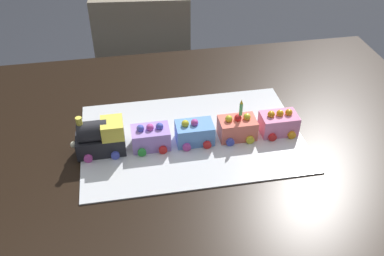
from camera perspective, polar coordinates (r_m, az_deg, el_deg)
dining_table at (r=1.28m, az=2.42°, el=-4.32°), size 1.40×1.00×0.74m
chair at (r=2.04m, az=-6.09°, el=7.42°), size 0.44×0.44×0.86m
cake_board at (r=1.19m, az=0.00°, el=-1.22°), size 0.60×0.40×0.00m
cake_locomotive at (r=1.14m, az=-11.98°, el=-1.23°), size 0.14×0.08×0.12m
cake_car_hopper_lavender at (r=1.15m, az=-5.47°, el=-1.22°), size 0.10×0.08×0.07m
cake_car_flatbed_sky_blue at (r=1.16m, az=0.31°, el=-0.61°), size 0.10×0.08×0.07m
cake_car_caboose_coral at (r=1.18m, az=5.98°, el=0.05°), size 0.10×0.08×0.07m
cake_car_tanker_bubblegum at (r=1.22m, az=11.35°, el=0.65°), size 0.10×0.08×0.07m
birthday_candle at (r=1.14m, az=6.49°, el=2.69°), size 0.01×0.01×0.05m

